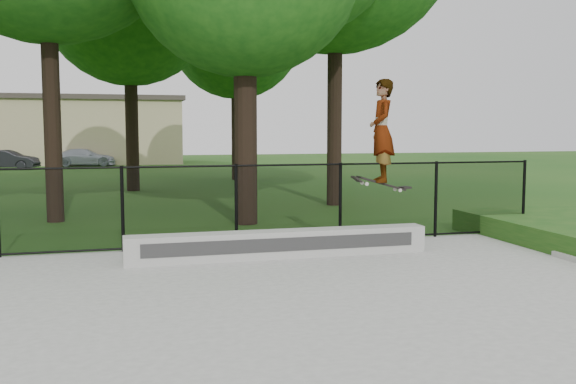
{
  "coord_description": "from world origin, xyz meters",
  "views": [
    {
      "loc": [
        -0.1,
        -5.49,
        2.18
      ],
      "look_at": [
        2.51,
        4.2,
        1.2
      ],
      "focal_mm": 40.0,
      "sensor_mm": 36.0,
      "label": 1
    }
  ],
  "objects_px": {
    "car_b": "(8,160)",
    "skater_airborne": "(382,133)",
    "grind_ledge": "(280,244)",
    "car_c": "(85,157)"
  },
  "relations": [
    {
      "from": "car_b",
      "to": "skater_airborne",
      "type": "xyz_separation_m",
      "value": [
        9.99,
        -27.93,
        1.6
      ]
    },
    {
      "from": "grind_ledge",
      "to": "car_b",
      "type": "bearing_deg",
      "value": 106.73
    },
    {
      "from": "car_c",
      "to": "car_b",
      "type": "bearing_deg",
      "value": 125.14
    },
    {
      "from": "grind_ledge",
      "to": "car_b",
      "type": "height_order",
      "value": "car_b"
    },
    {
      "from": "grind_ledge",
      "to": "skater_airborne",
      "type": "height_order",
      "value": "skater_airborne"
    },
    {
      "from": "grind_ledge",
      "to": "car_b",
      "type": "xyz_separation_m",
      "value": [
        -8.31,
        27.66,
        0.25
      ]
    },
    {
      "from": "car_b",
      "to": "skater_airborne",
      "type": "height_order",
      "value": "skater_airborne"
    },
    {
      "from": "grind_ledge",
      "to": "car_b",
      "type": "distance_m",
      "value": 28.88
    },
    {
      "from": "car_b",
      "to": "skater_airborne",
      "type": "bearing_deg",
      "value": -146.19
    },
    {
      "from": "grind_ledge",
      "to": "car_c",
      "type": "distance_m",
      "value": 30.37
    }
  ]
}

